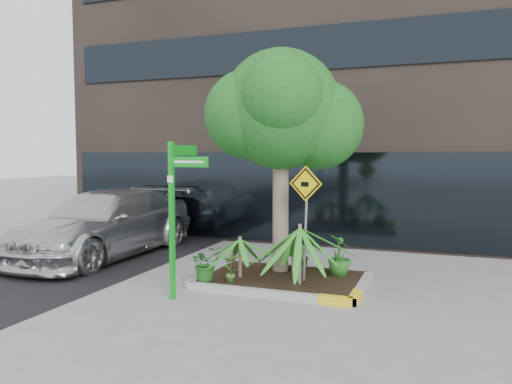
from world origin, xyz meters
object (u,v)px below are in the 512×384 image
(street_sign_post, at_px, (176,202))
(parked_car, at_px, (105,223))
(cattle_sign, at_px, (306,203))
(tree, at_px, (281,110))

(street_sign_post, bearing_deg, parked_car, 150.35)
(cattle_sign, bearing_deg, parked_car, 179.27)
(parked_car, height_order, cattle_sign, cattle_sign)
(tree, relative_size, parked_car, 0.84)
(parked_car, bearing_deg, street_sign_post, -35.38)
(street_sign_post, relative_size, cattle_sign, 1.26)
(parked_car, xyz_separation_m, cattle_sign, (5.66, -1.20, 0.84))
(tree, relative_size, street_sign_post, 1.71)
(tree, distance_m, cattle_sign, 2.13)
(tree, xyz_separation_m, cattle_sign, (0.72, -0.65, -1.90))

